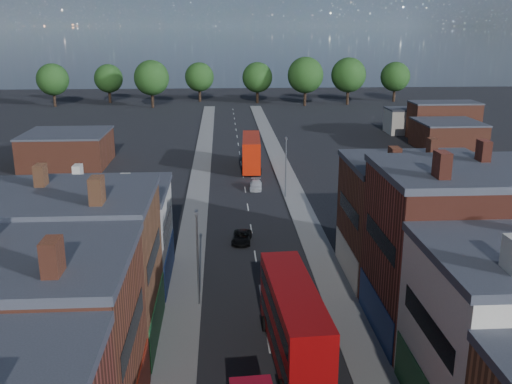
{
  "coord_description": "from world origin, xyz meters",
  "views": [
    {
      "loc": [
        -3.09,
        -12.34,
        21.94
      ],
      "look_at": [
        0.0,
        38.9,
        6.98
      ],
      "focal_mm": 40.0,
      "sensor_mm": 36.0,
      "label": 1
    }
  ],
  "objects": [
    {
      "name": "pavement_west",
      "position": [
        -6.5,
        50.0,
        0.06
      ],
      "size": [
        3.0,
        200.0,
        0.12
      ],
      "primitive_type": "cube",
      "color": "gray",
      "rests_on": "ground"
    },
    {
      "name": "pavement_east",
      "position": [
        6.5,
        50.0,
        0.06
      ],
      "size": [
        3.0,
        200.0,
        0.12
      ],
      "primitive_type": "cube",
      "color": "gray",
      "rests_on": "ground"
    },
    {
      "name": "lamp_post_2",
      "position": [
        -5.2,
        30.0,
        4.7
      ],
      "size": [
        0.25,
        0.7,
        8.12
      ],
      "color": "slate",
      "rests_on": "ground"
    },
    {
      "name": "lamp_post_3",
      "position": [
        5.2,
        60.0,
        4.7
      ],
      "size": [
        0.25,
        0.7,
        8.12
      ],
      "color": "slate",
      "rests_on": "ground"
    },
    {
      "name": "bus_1",
      "position": [
        1.5,
        21.76,
        2.91
      ],
      "size": [
        3.74,
        12.63,
        5.39
      ],
      "rotation": [
        0.0,
        0.0,
        0.06
      ],
      "color": "#B30A0B",
      "rests_on": "ground"
    },
    {
      "name": "bus_2",
      "position": [
        1.5,
        76.22,
        2.78
      ],
      "size": [
        3.42,
        12.04,
        5.15
      ],
      "rotation": [
        0.0,
        0.0,
        -0.04
      ],
      "color": "#B51C08",
      "rests_on": "ground"
    },
    {
      "name": "car_2",
      "position": [
        -1.2,
        43.91,
        0.57
      ],
      "size": [
        2.38,
        4.33,
        1.15
      ],
      "primitive_type": "imported",
      "rotation": [
        0.0,
        0.0,
        -0.12
      ],
      "color": "black",
      "rests_on": "ground"
    },
    {
      "name": "car_3",
      "position": [
        1.5,
        64.24,
        0.59
      ],
      "size": [
        1.95,
        4.18,
        1.18
      ],
      "primitive_type": "imported",
      "rotation": [
        0.0,
        0.0,
        -0.08
      ],
      "color": "white",
      "rests_on": "ground"
    }
  ]
}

